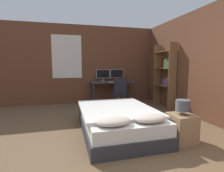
# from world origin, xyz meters

# --- Properties ---
(ground_plane) EXTENTS (20.00, 20.00, 0.00)m
(ground_plane) POSITION_xyz_m (0.00, 0.00, 0.00)
(ground_plane) COLOR brown
(wall_back) EXTENTS (12.00, 0.08, 2.70)m
(wall_back) POSITION_xyz_m (-0.02, 4.39, 1.35)
(wall_back) COLOR brown
(wall_back) RESTS_ON ground_plane
(wall_side_right) EXTENTS (0.06, 12.00, 2.70)m
(wall_side_right) POSITION_xyz_m (1.96, 1.50, 1.35)
(wall_side_right) COLOR brown
(wall_side_right) RESTS_ON ground_plane
(bed) EXTENTS (1.40, 2.03, 0.56)m
(bed) POSITION_xyz_m (-0.26, 1.39, 0.24)
(bed) COLOR #2D2D33
(bed) RESTS_ON ground_plane
(nightstand) EXTENTS (0.39, 0.43, 0.49)m
(nightstand) POSITION_xyz_m (0.68, 0.69, 0.25)
(nightstand) COLOR #997551
(nightstand) RESTS_ON ground_plane
(bedside_lamp) EXTENTS (0.24, 0.24, 0.25)m
(bedside_lamp) POSITION_xyz_m (0.68, 0.69, 0.65)
(bedside_lamp) COLOR gray
(bedside_lamp) RESTS_ON nightstand
(desk) EXTENTS (1.47, 0.70, 0.78)m
(desk) POSITION_xyz_m (0.30, 3.97, 0.69)
(desk) COLOR #38383D
(desk) RESTS_ON ground_plane
(monitor_left) EXTENTS (0.48, 0.16, 0.41)m
(monitor_left) POSITION_xyz_m (0.04, 4.22, 1.01)
(monitor_left) COLOR #B7B7BC
(monitor_left) RESTS_ON desk
(monitor_right) EXTENTS (0.48, 0.16, 0.41)m
(monitor_right) POSITION_xyz_m (0.56, 4.22, 1.01)
(monitor_right) COLOR #B7B7BC
(monitor_right) RESTS_ON desk
(keyboard) EXTENTS (0.34, 0.13, 0.02)m
(keyboard) POSITION_xyz_m (0.30, 3.73, 0.78)
(keyboard) COLOR #B7B7BC
(keyboard) RESTS_ON desk
(computer_mouse) EXTENTS (0.07, 0.05, 0.04)m
(computer_mouse) POSITION_xyz_m (0.56, 3.73, 0.79)
(computer_mouse) COLOR #B7B7BC
(computer_mouse) RESTS_ON desk
(office_chair) EXTENTS (0.52, 0.52, 0.92)m
(office_chair) POSITION_xyz_m (0.33, 3.22, 0.37)
(office_chair) COLOR black
(office_chair) RESTS_ON ground_plane
(bookshelf) EXTENTS (0.27, 0.87, 1.99)m
(bookshelf) POSITION_xyz_m (1.77, 2.96, 1.08)
(bookshelf) COLOR brown
(bookshelf) RESTS_ON ground_plane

